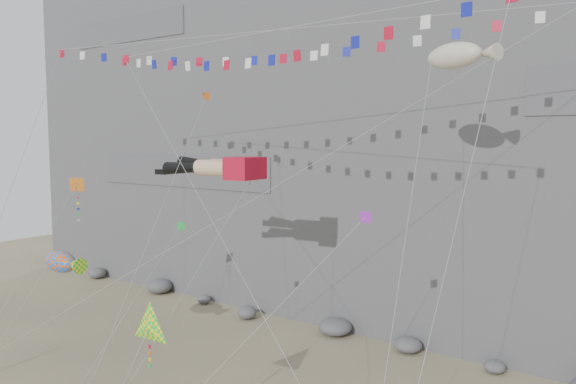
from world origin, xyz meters
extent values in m
cube|color=slate|center=(0.00, 32.00, 25.00)|extent=(80.00, 28.00, 50.00)
cube|color=#BA0B25|center=(0.16, 6.20, 13.35)|extent=(1.76, 2.33, 1.32)
cylinder|color=#DBB388|center=(-1.72, 5.43, 13.35)|extent=(2.29, 1.11, 0.98)
sphere|color=black|center=(-2.84, 5.36, 13.35)|extent=(0.89, 0.89, 0.89)
cone|color=black|center=(-4.16, 5.27, 13.27)|extent=(2.71, 0.98, 0.91)
cube|color=black|center=(-5.93, 5.17, 12.97)|extent=(0.89, 0.44, 0.33)
cylinder|color=#DBB388|center=(-1.81, 6.74, 13.35)|extent=(2.29, 1.11, 0.98)
sphere|color=black|center=(-2.92, 6.67, 13.35)|extent=(0.89, 0.89, 0.89)
cone|color=black|center=(-4.24, 6.59, 13.48)|extent=(2.73, 0.98, 0.98)
cube|color=black|center=(-6.01, 6.48, 13.38)|extent=(0.89, 0.44, 0.33)
cylinder|color=gray|center=(0.96, -0.85, 6.70)|extent=(0.03, 0.03, 19.45)
cylinder|color=gray|center=(-7.03, 1.30, 10.75)|extent=(0.03, 0.03, 29.41)
cylinder|color=gray|center=(7.94, 1.57, 10.32)|extent=(0.03, 0.03, 23.36)
cylinder|color=gray|center=(-11.84, -1.44, 6.14)|extent=(0.03, 0.03, 14.20)
cylinder|color=gray|center=(-12.76, -0.96, 3.62)|extent=(0.03, 0.03, 8.88)
cylinder|color=gray|center=(11.87, 3.96, 9.68)|extent=(0.03, 0.03, 22.19)
cylinder|color=gray|center=(-3.14, 1.40, 8.99)|extent=(0.03, 0.03, 22.84)
cylinder|color=gray|center=(5.60, -0.85, 5.71)|extent=(0.03, 0.03, 17.06)
cylinder|color=gray|center=(-2.05, -1.87, 5.02)|extent=(0.03, 0.03, 14.66)
camera|label=1|loc=(21.65, -19.20, 15.12)|focal=35.00mm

